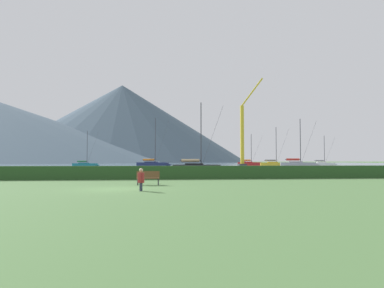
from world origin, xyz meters
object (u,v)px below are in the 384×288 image
(sailboat_slip_5, at_px, (85,165))
(dock_crane, at_px, (243,138))
(sailboat_slip_1, at_px, (153,164))
(sailboat_slip_0, at_px, (274,164))
(sailboat_slip_6, at_px, (323,164))
(sailboat_slip_4, at_px, (198,168))
(park_bench_under_tree, at_px, (148,177))
(sailboat_slip_7, at_px, (250,164))
(person_seated_viewer, at_px, (141,178))
(sailboat_slip_2, at_px, (298,164))

(sailboat_slip_5, bearing_deg, dock_crane, 7.08)
(sailboat_slip_1, height_order, dock_crane, dock_crane)
(sailboat_slip_0, relative_size, sailboat_slip_6, 1.16)
(sailboat_slip_4, distance_m, park_bench_under_tree, 27.75)
(sailboat_slip_0, distance_m, sailboat_slip_7, 16.28)
(sailboat_slip_1, bearing_deg, dock_crane, 24.32)
(sailboat_slip_1, distance_m, person_seated_viewer, 70.25)
(sailboat_slip_7, bearing_deg, sailboat_slip_5, -151.04)
(sailboat_slip_1, height_order, sailboat_slip_7, sailboat_slip_1)
(sailboat_slip_6, distance_m, dock_crane, 28.93)
(sailboat_slip_0, height_order, dock_crane, dock_crane)
(sailboat_slip_4, bearing_deg, sailboat_slip_5, 130.27)
(sailboat_slip_4, bearing_deg, park_bench_under_tree, -92.63)
(person_seated_viewer, relative_size, dock_crane, 0.05)
(sailboat_slip_1, height_order, sailboat_slip_2, sailboat_slip_1)
(sailboat_slip_5, relative_size, sailboat_slip_7, 0.94)
(sailboat_slip_4, height_order, dock_crane, dock_crane)
(dock_crane, bearing_deg, park_bench_under_tree, -109.79)
(sailboat_slip_2, xyz_separation_m, person_seated_viewer, (-34.90, -61.22, -0.07))
(sailboat_slip_1, bearing_deg, person_seated_viewer, -70.19)
(sailboat_slip_2, xyz_separation_m, park_bench_under_tree, (-34.55, -56.41, -0.23))
(sailboat_slip_5, height_order, dock_crane, dock_crane)
(sailboat_slip_6, relative_size, sailboat_slip_7, 0.92)
(sailboat_slip_7, distance_m, person_seated_viewer, 93.37)
(sailboat_slip_0, distance_m, dock_crane, 10.96)
(sailboat_slip_6, height_order, person_seated_viewer, sailboat_slip_6)
(sailboat_slip_5, distance_m, sailboat_slip_6, 67.34)
(person_seated_viewer, height_order, dock_crane, dock_crane)
(sailboat_slip_0, height_order, sailboat_slip_1, sailboat_slip_1)
(sailboat_slip_0, bearing_deg, sailboat_slip_7, 111.84)
(park_bench_under_tree, bearing_deg, sailboat_slip_1, 89.98)
(sailboat_slip_6, bearing_deg, sailboat_slip_5, -164.81)
(sailboat_slip_2, bearing_deg, park_bench_under_tree, -105.21)
(sailboat_slip_5, bearing_deg, sailboat_slip_7, 27.35)
(person_seated_viewer, bearing_deg, sailboat_slip_0, 71.65)
(sailboat_slip_4, xyz_separation_m, park_bench_under_tree, (-6.92, -26.87, -0.13))
(sailboat_slip_1, distance_m, sailboat_slip_5, 17.85)
(sailboat_slip_6, bearing_deg, sailboat_slip_0, -143.32)
(sailboat_slip_1, distance_m, sailboat_slip_6, 50.98)
(sailboat_slip_2, relative_size, sailboat_slip_4, 1.14)
(sailboat_slip_0, bearing_deg, person_seated_viewer, -100.48)
(person_seated_viewer, distance_m, dock_crane, 76.07)
(sailboat_slip_0, height_order, sailboat_slip_6, sailboat_slip_0)
(sailboat_slip_0, height_order, sailboat_slip_4, sailboat_slip_0)
(sailboat_slip_1, bearing_deg, sailboat_slip_6, 33.00)
(sailboat_slip_5, relative_size, person_seated_viewer, 7.40)
(sailboat_slip_0, bearing_deg, park_bench_under_tree, -101.77)
(sailboat_slip_7, bearing_deg, sailboat_slip_1, -135.71)
(sailboat_slip_7, bearing_deg, dock_crane, -97.89)
(dock_crane, bearing_deg, sailboat_slip_2, -45.06)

